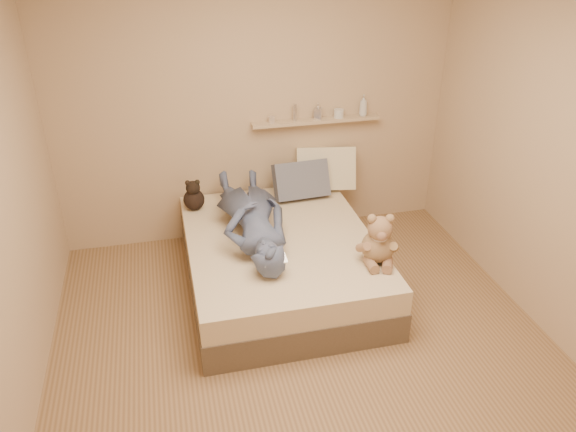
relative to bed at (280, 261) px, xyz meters
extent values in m
plane|color=olive|center=(0.00, -0.93, -0.22)|extent=(3.80, 3.80, 0.00)
plane|color=tan|center=(0.00, 0.97, 1.08)|extent=(3.60, 0.00, 3.60)
plane|color=tan|center=(1.80, -0.93, 1.08)|extent=(0.00, 3.80, 3.80)
cube|color=brown|center=(0.00, 0.00, -0.10)|extent=(1.50, 1.90, 0.25)
cube|color=beige|center=(0.00, 0.00, 0.13)|extent=(1.48, 1.88, 0.20)
cube|color=silver|center=(-0.16, -0.55, 0.38)|extent=(0.19, 0.11, 0.06)
cube|color=black|center=(-0.16, -0.56, 0.40)|extent=(0.10, 0.06, 0.03)
sphere|color=#8D6E4D|center=(0.64, -0.50, 0.35)|extent=(0.25, 0.25, 0.25)
sphere|color=#976E53|center=(0.64, -0.52, 0.52)|extent=(0.19, 0.19, 0.19)
sphere|color=#8D714D|center=(0.57, -0.51, 0.60)|extent=(0.07, 0.07, 0.07)
sphere|color=#937051|center=(0.70, -0.54, 0.60)|extent=(0.07, 0.07, 0.07)
sphere|color=#88604B|center=(0.62, -0.60, 0.50)|extent=(0.08, 0.08, 0.08)
cylinder|color=#9D7353|center=(0.52, -0.51, 0.37)|extent=(0.08, 0.17, 0.14)
cylinder|color=#987851|center=(0.74, -0.56, 0.37)|extent=(0.14, 0.17, 0.14)
cylinder|color=#8B674A|center=(0.56, -0.60, 0.26)|extent=(0.08, 0.17, 0.08)
cylinder|color=#8B644A|center=(0.67, -0.62, 0.26)|extent=(0.14, 0.18, 0.08)
cylinder|color=beige|center=(0.64, -0.52, 0.44)|extent=(0.16, 0.16, 0.02)
sphere|color=black|center=(-0.63, 0.67, 0.32)|extent=(0.19, 0.19, 0.19)
sphere|color=black|center=(-0.63, 0.66, 0.44)|extent=(0.12, 0.12, 0.12)
sphere|color=black|center=(-0.67, 0.66, 0.49)|extent=(0.05, 0.05, 0.05)
sphere|color=black|center=(-0.59, 0.66, 0.49)|extent=(0.05, 0.05, 0.05)
cube|color=beige|center=(0.63, 0.83, 0.43)|extent=(0.59, 0.37, 0.43)
cube|color=slate|center=(0.36, 0.69, 0.40)|extent=(0.52, 0.30, 0.37)
imported|color=#4A5174|center=(-0.21, 0.10, 0.40)|extent=(0.55, 1.46, 0.35)
cube|color=tan|center=(0.55, 0.91, 0.88)|extent=(1.20, 0.12, 0.03)
cylinder|color=beige|center=(0.13, 0.91, 0.92)|extent=(0.06, 0.06, 0.06)
cylinder|color=silver|center=(0.35, 0.91, 0.97)|extent=(0.03, 0.03, 0.16)
imported|color=silver|center=(0.56, 0.91, 0.97)|extent=(0.09, 0.09, 0.15)
cylinder|color=silver|center=(0.76, 0.91, 0.93)|extent=(0.09, 0.09, 0.08)
imported|color=silver|center=(1.00, 0.91, 0.99)|extent=(0.10, 0.10, 0.20)
camera|label=1|loc=(-0.85, -3.83, 2.55)|focal=35.00mm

